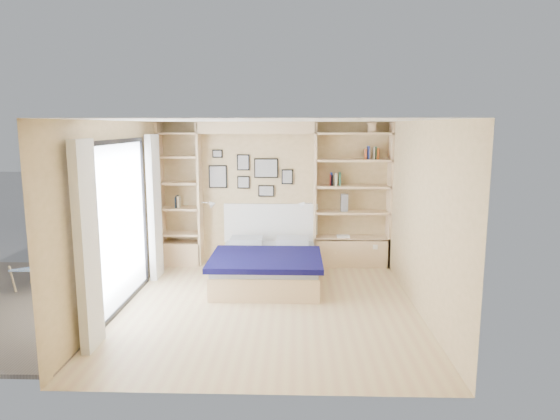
{
  "coord_description": "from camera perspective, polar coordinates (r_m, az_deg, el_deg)",
  "views": [
    {
      "loc": [
        0.37,
        -6.47,
        2.44
      ],
      "look_at": [
        0.13,
        0.9,
        1.18
      ],
      "focal_mm": 32.0,
      "sensor_mm": 36.0,
      "label": 1
    }
  ],
  "objects": [
    {
      "name": "reading_lamps",
      "position": [
        8.6,
        -2.66,
        0.69
      ],
      "size": [
        1.92,
        0.12,
        0.15
      ],
      "color": "silver",
      "rests_on": "ground"
    },
    {
      "name": "shelf_decor",
      "position": [
        8.59,
        6.28,
        4.52
      ],
      "size": [
        3.49,
        0.23,
        2.03
      ],
      "color": "#A51E1E",
      "rests_on": "ground"
    },
    {
      "name": "bed",
      "position": [
        7.89,
        -1.46,
        -6.3
      ],
      "size": [
        1.66,
        2.16,
        1.07
      ],
      "color": "beige",
      "rests_on": "ground"
    },
    {
      "name": "room_shell",
      "position": [
        8.14,
        -3.52,
        0.01
      ],
      "size": [
        4.5,
        4.5,
        4.5
      ],
      "color": "#D6B581",
      "rests_on": "ground"
    },
    {
      "name": "deck",
      "position": [
        7.97,
        -28.58,
        -9.39
      ],
      "size": [
        3.2,
        4.0,
        0.05
      ],
      "primitive_type": "cube",
      "color": "#756556",
      "rests_on": "ground"
    },
    {
      "name": "photo_gallery",
      "position": [
        8.77,
        -3.57,
        4.18
      ],
      "size": [
        1.48,
        0.02,
        0.82
      ],
      "color": "black",
      "rests_on": "ground"
    },
    {
      "name": "deck_chair",
      "position": [
        8.48,
        -25.41,
        -5.0
      ],
      "size": [
        0.55,
        0.9,
        0.9
      ],
      "rotation": [
        0.0,
        0.0,
        0.01
      ],
      "color": "tan",
      "rests_on": "ground"
    },
    {
      "name": "ground",
      "position": [
        6.92,
        -1.37,
        -10.98
      ],
      "size": [
        4.5,
        4.5,
        0.0
      ],
      "primitive_type": "plane",
      "color": "#D4BA81",
      "rests_on": "ground"
    }
  ]
}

